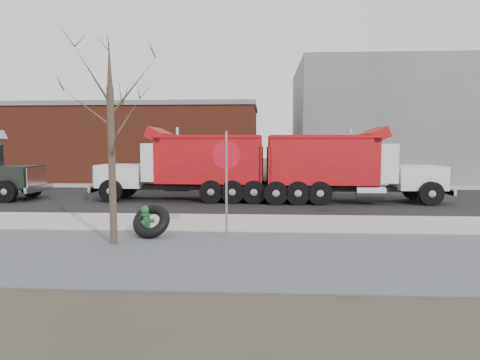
# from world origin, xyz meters

# --- Properties ---
(ground) EXTENTS (120.00, 120.00, 0.00)m
(ground) POSITION_xyz_m (0.00, 0.00, 0.00)
(ground) COLOR #383328
(ground) RESTS_ON ground
(gravel_verge) EXTENTS (60.00, 5.00, 0.03)m
(gravel_verge) POSITION_xyz_m (0.00, -3.50, 0.01)
(gravel_verge) COLOR slate
(gravel_verge) RESTS_ON ground
(sidewalk) EXTENTS (60.00, 2.50, 0.06)m
(sidewalk) POSITION_xyz_m (0.00, 0.25, 0.03)
(sidewalk) COLOR #9E9B93
(sidewalk) RESTS_ON ground
(curb) EXTENTS (60.00, 0.15, 0.11)m
(curb) POSITION_xyz_m (0.00, 1.55, 0.06)
(curb) COLOR #9E9B93
(curb) RESTS_ON ground
(road) EXTENTS (60.00, 9.40, 0.02)m
(road) POSITION_xyz_m (0.00, 6.30, 0.01)
(road) COLOR black
(road) RESTS_ON ground
(far_sidewalk) EXTENTS (60.00, 2.00, 0.06)m
(far_sidewalk) POSITION_xyz_m (0.00, 12.00, 0.03)
(far_sidewalk) COLOR #9E9B93
(far_sidewalk) RESTS_ON ground
(building_grey) EXTENTS (12.00, 10.00, 8.00)m
(building_grey) POSITION_xyz_m (9.00, 18.00, 4.00)
(building_grey) COLOR gray
(building_grey) RESTS_ON ground
(building_brick) EXTENTS (20.20, 8.20, 5.30)m
(building_brick) POSITION_xyz_m (-10.00, 17.00, 2.65)
(building_brick) COLOR brown
(building_brick) RESTS_ON ground
(bare_tree) EXTENTS (3.20, 3.20, 5.20)m
(bare_tree) POSITION_xyz_m (-3.20, -2.60, 3.30)
(bare_tree) COLOR #382D23
(bare_tree) RESTS_ON ground
(fire_hydrant) EXTENTS (0.48, 0.47, 0.87)m
(fire_hydrant) POSITION_xyz_m (-2.66, -1.58, 0.40)
(fire_hydrant) COLOR #276735
(fire_hydrant) RESTS_ON ground
(truck_tire) EXTENTS (1.17, 1.04, 0.99)m
(truck_tire) POSITION_xyz_m (-2.45, -1.72, 0.46)
(truck_tire) COLOR black
(truck_tire) RESTS_ON ground
(stop_sign) EXTENTS (0.76, 0.28, 2.93)m
(stop_sign) POSITION_xyz_m (-0.35, -1.89, 1.98)
(stop_sign) COLOR gray
(stop_sign) RESTS_ON ground
(dump_truck_red_a) EXTENTS (8.05, 2.41, 3.25)m
(dump_truck_red_a) POSITION_xyz_m (4.11, 5.67, 1.65)
(dump_truck_red_a) COLOR black
(dump_truck_red_a) RESTS_ON ground
(dump_truck_red_b) EXTENTS (7.72, 2.37, 3.26)m
(dump_truck_red_b) POSITION_xyz_m (-2.71, 5.90, 1.66)
(dump_truck_red_b) COLOR black
(dump_truck_red_b) RESTS_ON ground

